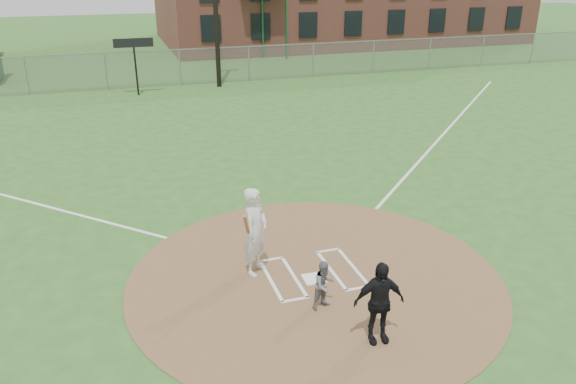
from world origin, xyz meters
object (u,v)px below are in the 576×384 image
object	(u,v)px
home_plate	(314,279)
catcher	(324,285)
umpire	(379,302)
batter_at_plate	(256,231)

from	to	relation	value
home_plate	catcher	xyz separation A→B (m)	(-0.17, -1.07, 0.51)
umpire	batter_at_plate	distance (m)	3.45
home_plate	umpire	xyz separation A→B (m)	(0.38, -2.38, 0.81)
catcher	umpire	distance (m)	1.45
umpire	batter_at_plate	world-z (taller)	batter_at_plate
home_plate	batter_at_plate	bearing A→B (deg)	147.68
home_plate	umpire	size ratio (longest dim) A/B	0.29
catcher	umpire	size ratio (longest dim) A/B	0.64
batter_at_plate	home_plate	bearing A→B (deg)	-32.32
catcher	umpire	bearing A→B (deg)	-84.99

